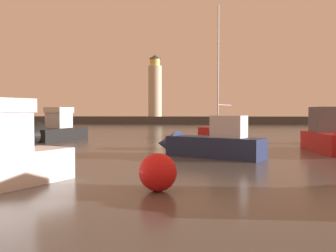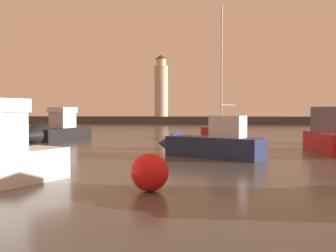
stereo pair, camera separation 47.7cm
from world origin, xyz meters
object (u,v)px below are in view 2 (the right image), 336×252
at_px(sailboat_moored, 224,131).
at_px(motorboat_0, 204,144).
at_px(mooring_buoy, 150,172).
at_px(motorboat_2, 51,132).
at_px(lighthouse, 161,87).

bearing_deg(sailboat_moored, motorboat_0, -96.16).
bearing_deg(sailboat_moored, mooring_buoy, -97.48).
bearing_deg(mooring_buoy, motorboat_2, 120.60).
relative_size(motorboat_0, motorboat_2, 0.75).
bearing_deg(lighthouse, sailboat_moored, -74.41).
bearing_deg(motorboat_0, motorboat_2, 142.15).
distance_m(motorboat_0, motorboat_2, 15.13).
bearing_deg(motorboat_0, lighthouse, 99.45).
relative_size(motorboat_0, mooring_buoy, 5.39).
bearing_deg(lighthouse, motorboat_2, -94.97).
xyz_separation_m(lighthouse, sailboat_moored, (9.96, -35.70, -6.17)).
bearing_deg(sailboat_moored, lighthouse, 105.59).
distance_m(motorboat_2, mooring_buoy, 20.63).
distance_m(lighthouse, sailboat_moored, 37.57).
relative_size(motorboat_2, sailboat_moored, 0.68).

